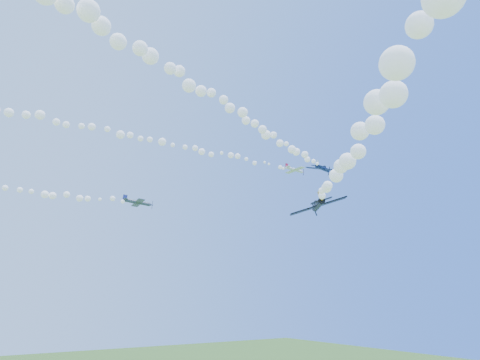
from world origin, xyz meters
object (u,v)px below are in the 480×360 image
plane_navy (323,168)px  plane_white (295,170)px  plane_grey (138,202)px  plane_black (318,205)px

plane_navy → plane_white: bearing=65.8°
plane_navy → plane_grey: 43.73m
plane_white → plane_black: size_ratio=0.85×
plane_navy → plane_black: plane_navy is taller
plane_white → plane_navy: 10.30m
plane_navy → plane_black: size_ratio=1.04×
plane_white → plane_navy: size_ratio=0.82×
plane_navy → plane_grey: bearing=118.0°
plane_white → plane_grey: size_ratio=0.82×
plane_navy → plane_black: (-23.53, -21.52, -15.78)m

